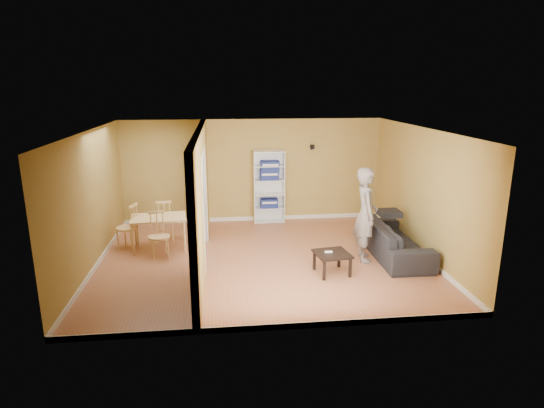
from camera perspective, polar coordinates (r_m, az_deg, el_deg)
The scene contains 15 objects.
room_shell at distance 8.86m, azimuth -1.14°, elevation 0.88°, with size 6.50×6.50×6.50m.
partition at distance 8.84m, azimuth -8.91°, elevation 0.67°, with size 0.22×5.50×2.60m, color tan, non-canonical shape.
wall_speaker at distance 11.59m, azimuth 5.07°, elevation 7.16°, with size 0.10×0.10×0.10m, color black.
sofa at distance 9.67m, azimuth 15.10°, elevation -3.75°, with size 0.99×2.31×0.88m, color black.
person at distance 9.11m, azimuth 11.74°, elevation -0.30°, with size 0.63×0.81×2.22m, color slate.
bookshelf at distance 11.51m, azimuth -0.40°, elevation 2.21°, with size 0.77×0.34×1.84m.
paper_box_navy_a at distance 11.56m, azimuth -0.38°, elevation 0.13°, with size 0.44×0.28×0.22m, color #19194E.
paper_box_navy_b at distance 11.40m, azimuth -0.35°, elevation 3.67°, with size 0.46×0.30×0.24m, color navy.
paper_box_navy_c at distance 11.36m, azimuth -0.27°, elevation 4.84°, with size 0.46×0.30×0.24m, color navy.
coffee_table at distance 8.56m, azimuth 7.56°, elevation -6.48°, with size 0.61×0.61×0.41m.
game_controller at distance 8.54m, azimuth 7.10°, elevation -5.96°, with size 0.14×0.04×0.03m, color white.
dining_table at distance 9.95m, azimuth -14.03°, elevation -1.99°, with size 1.14×0.76×0.71m.
chair_left at distance 10.17m, azimuth -17.72°, elevation -2.70°, with size 0.45×0.45×0.99m, color tan, non-canonical shape.
chair_near at distance 9.48m, azimuth -14.02°, elevation -3.85°, with size 0.43×0.43×0.94m, color tan, non-canonical shape.
chair_far at distance 10.55m, azimuth -13.29°, elevation -1.88°, with size 0.43×0.43×0.95m, color tan, non-canonical shape.
Camera 1 is at (-0.77, -8.57, 3.44)m, focal length 30.00 mm.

